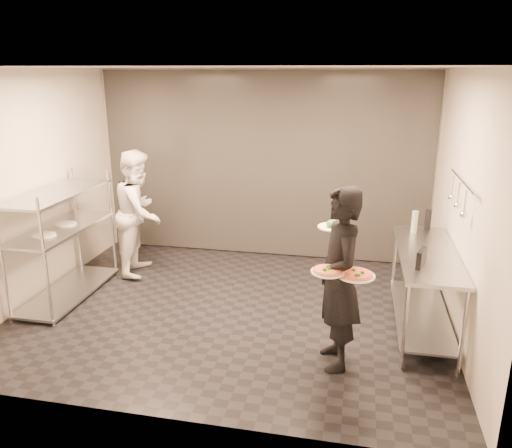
% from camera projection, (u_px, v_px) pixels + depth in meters
% --- Properties ---
extents(room_shell, '(5.00, 4.00, 2.80)m').
position_uv_depth(room_shell, '(251.00, 177.00, 6.70)').
color(room_shell, black).
rests_on(room_shell, ground).
extents(pass_rack, '(0.60, 1.60, 1.50)m').
position_uv_depth(pass_rack, '(63.00, 238.00, 6.20)').
color(pass_rack, silver).
rests_on(pass_rack, ground).
extents(prep_counter, '(0.60, 1.80, 0.92)m').
position_uv_depth(prep_counter, '(425.00, 277.00, 5.41)').
color(prep_counter, silver).
rests_on(prep_counter, ground).
extents(utensil_rail, '(0.07, 1.20, 0.31)m').
position_uv_depth(utensil_rail, '(459.00, 196.00, 5.08)').
color(utensil_rail, silver).
rests_on(utensil_rail, room_shell).
extents(waiter, '(0.60, 0.75, 1.79)m').
position_uv_depth(waiter, '(338.00, 279.00, 4.68)').
color(waiter, black).
rests_on(waiter, ground).
extents(chef, '(0.75, 0.92, 1.74)m').
position_uv_depth(chef, '(139.00, 212.00, 6.94)').
color(chef, white).
rests_on(chef, ground).
extents(pizza_plate_near, '(0.30, 0.30, 0.05)m').
position_uv_depth(pizza_plate_near, '(328.00, 271.00, 4.42)').
color(pizza_plate_near, white).
rests_on(pizza_plate_near, waiter).
extents(pizza_plate_far, '(0.34, 0.34, 0.05)m').
position_uv_depth(pizza_plate_far, '(356.00, 274.00, 4.41)').
color(pizza_plate_far, white).
rests_on(pizza_plate_far, waiter).
extents(salad_plate, '(0.30, 0.30, 0.07)m').
position_uv_depth(salad_plate, '(333.00, 225.00, 4.84)').
color(salad_plate, white).
rests_on(salad_plate, waiter).
extents(pos_monitor, '(0.12, 0.25, 0.18)m').
position_uv_depth(pos_monitor, '(421.00, 258.00, 4.89)').
color(pos_monitor, black).
rests_on(pos_monitor, prep_counter).
extents(bottle_green, '(0.07, 0.07, 0.26)m').
position_uv_depth(bottle_green, '(415.00, 222.00, 5.92)').
color(bottle_green, gray).
rests_on(bottle_green, prep_counter).
extents(bottle_clear, '(0.06, 0.06, 0.19)m').
position_uv_depth(bottle_clear, '(428.00, 222.00, 6.02)').
color(bottle_clear, gray).
rests_on(bottle_clear, prep_counter).
extents(bottle_dark, '(0.07, 0.07, 0.25)m').
position_uv_depth(bottle_dark, '(428.00, 220.00, 6.01)').
color(bottle_dark, black).
rests_on(bottle_dark, prep_counter).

